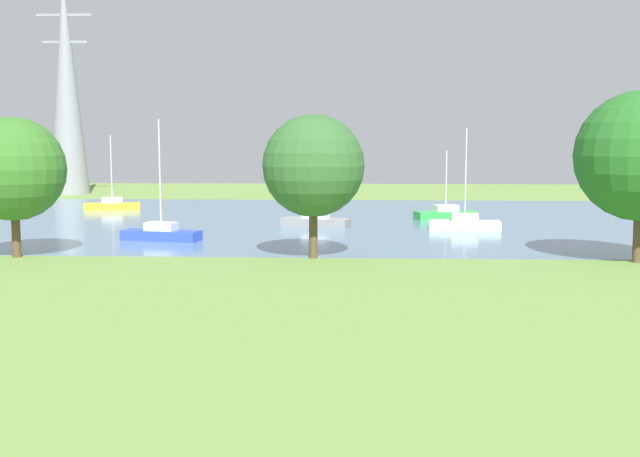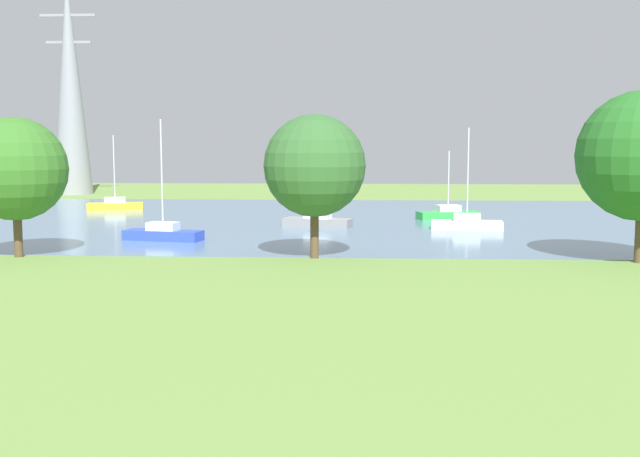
# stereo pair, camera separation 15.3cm
# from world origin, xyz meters

# --- Properties ---
(ground_plane) EXTENTS (160.00, 160.00, 0.00)m
(ground_plane) POSITION_xyz_m (0.00, 22.00, 0.00)
(ground_plane) COLOR olive
(water_surface) EXTENTS (140.00, 40.00, 0.02)m
(water_surface) POSITION_xyz_m (0.00, 50.00, 0.01)
(water_surface) COLOR slate
(water_surface) RESTS_ON ground
(sailboat_yellow) EXTENTS (5.03, 2.73, 6.57)m
(sailboat_yellow) POSITION_xyz_m (-20.83, 57.43, 0.46)
(sailboat_yellow) COLOR yellow
(sailboat_yellow) RESTS_ON water_surface
(sailboat_blue) EXTENTS (5.00, 2.43, 7.31)m
(sailboat_blue) POSITION_xyz_m (-11.01, 36.60, 0.47)
(sailboat_blue) COLOR blue
(sailboat_blue) RESTS_ON water_surface
(sailboat_white) EXTENTS (4.91, 1.90, 6.92)m
(sailboat_white) POSITION_xyz_m (8.26, 43.43, 0.46)
(sailboat_white) COLOR white
(sailboat_white) RESTS_ON water_surface
(sailboat_green) EXTENTS (5.03, 2.87, 5.31)m
(sailboat_green) POSITION_xyz_m (7.76, 50.59, 0.44)
(sailboat_green) COLOR green
(sailboat_green) RESTS_ON water_surface
(sailboat_gray) EXTENTS (5.03, 2.74, 7.39)m
(sailboat_gray) POSITION_xyz_m (-2.05, 44.55, 0.47)
(sailboat_gray) COLOR gray
(sailboat_gray) RESTS_ON water_surface
(tree_east_far) EXTENTS (5.34, 5.34, 7.25)m
(tree_east_far) POSITION_xyz_m (-16.77, 29.52, 4.57)
(tree_east_far) COLOR brown
(tree_east_far) RESTS_ON ground
(tree_east_near) EXTENTS (5.24, 5.24, 7.37)m
(tree_east_near) POSITION_xyz_m (-1.34, 29.99, 4.74)
(tree_east_near) COLOR brown
(tree_east_near) RESTS_ON ground
(electricity_pylon) EXTENTS (6.40, 4.40, 25.37)m
(electricity_pylon) POSITION_xyz_m (-32.43, 77.84, 12.70)
(electricity_pylon) COLOR gray
(electricity_pylon) RESTS_ON ground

